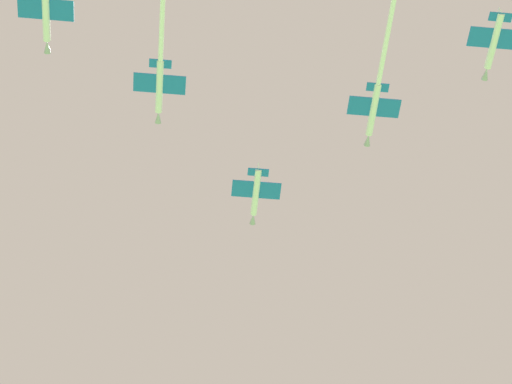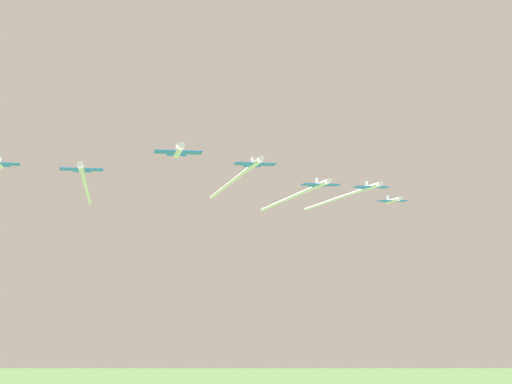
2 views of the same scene
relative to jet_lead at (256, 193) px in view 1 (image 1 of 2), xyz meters
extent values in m
cylinder|color=white|center=(0.06, -0.24, -0.01)|extent=(3.22, 9.26, 1.13)
cone|color=#9EA3AD|center=(-1.24, 5.26, -0.01)|extent=(1.52, 2.25, 1.07)
cube|color=blue|center=(0.17, -0.74, -0.06)|extent=(8.76, 5.08, 0.18)
cube|color=blue|center=(0.98, -4.18, -0.01)|extent=(3.73, 2.20, 0.18)
cube|color=white|center=(0.96, -4.10, 0.91)|extent=(0.54, 1.64, 1.85)
cylinder|color=white|center=(-12.25, -21.94, 0.97)|extent=(3.22, 9.26, 1.13)
cone|color=#9EA3AD|center=(-13.54, -16.44, 0.97)|extent=(1.52, 2.25, 1.07)
cube|color=blue|center=(-12.13, -22.44, 0.92)|extent=(8.76, 5.08, 0.18)
cube|color=blue|center=(-11.32, -25.88, 0.97)|extent=(3.73, 2.20, 0.18)
cube|color=white|center=(-11.34, -25.80, 1.89)|extent=(0.54, 1.64, 1.85)
cylinder|color=white|center=(20.73, -14.19, -0.99)|extent=(3.22, 9.26, 1.13)
cone|color=#9EA3AD|center=(19.44, -8.69, -0.99)|extent=(1.52, 2.25, 1.07)
cube|color=blue|center=(20.85, -14.69, -1.04)|extent=(8.76, 5.08, 0.18)
cube|color=blue|center=(21.66, -18.13, -0.99)|extent=(3.73, 2.20, 0.18)
cube|color=white|center=(21.64, -18.05, -0.06)|extent=(0.54, 1.64, 1.85)
cylinder|color=white|center=(-25.91, -37.84, -1.41)|extent=(3.22, 9.26, 1.13)
cone|color=#9EA3AD|center=(-27.20, -32.34, -1.41)|extent=(1.52, 2.25, 1.07)
cube|color=blue|center=(-25.79, -38.34, -1.46)|extent=(8.76, 5.08, 0.18)
cylinder|color=white|center=(40.05, -22.35, 1.39)|extent=(3.22, 9.26, 1.13)
cone|color=#9EA3AD|center=(38.76, -16.85, 1.39)|extent=(1.52, 2.25, 1.07)
cube|color=blue|center=(40.17, -22.85, 1.34)|extent=(8.76, 5.08, 0.18)
cube|color=blue|center=(40.98, -26.29, 1.39)|extent=(3.73, 2.20, 0.18)
cube|color=white|center=(40.96, -26.21, 2.31)|extent=(0.54, 1.64, 1.85)
camera|label=1|loc=(13.47, -95.54, -134.12)|focal=68.87mm
camera|label=2|loc=(-19.39, 132.29, -21.49)|focal=54.93mm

